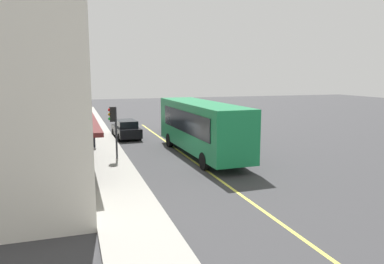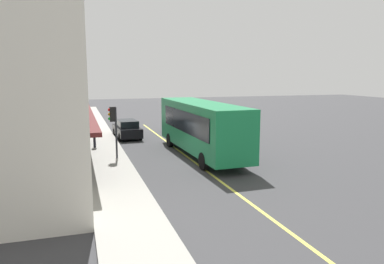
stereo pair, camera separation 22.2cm
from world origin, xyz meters
name	(u,v)px [view 1 (the left image)]	position (x,y,z in m)	size (l,w,h in m)	color
ground	(197,164)	(0.00, 0.00, 0.00)	(120.00, 120.00, 0.00)	#38383A
sidewalk	(111,169)	(0.00, 5.06, 0.07)	(80.00, 2.57, 0.15)	#9E9B93
lane_centre_stripe	(197,164)	(0.00, 0.00, 0.00)	(36.00, 0.16, 0.01)	#D8D14C
bus	(201,126)	(2.07, -0.98, 1.99)	(11.19, 2.82, 3.50)	#197F47
traffic_light	(113,120)	(2.31, 4.61, 2.53)	(0.30, 0.52, 3.20)	#2D2D33
car_navy	(181,125)	(11.26, -2.28, 0.74)	(4.37, 2.00, 1.52)	navy
car_black	(126,129)	(10.33, 2.75, 0.74)	(4.39, 2.05, 1.52)	black
pedestrian_near_storefront	(94,134)	(6.26, 5.60, 1.14)	(0.34, 0.34, 1.65)	black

